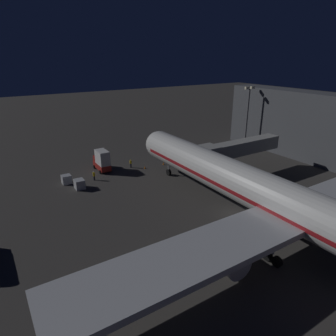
{
  "coord_description": "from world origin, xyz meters",
  "views": [
    {
      "loc": [
        28.3,
        27.04,
        21.48
      ],
      "look_at": [
        3.0,
        -12.98,
        3.5
      ],
      "focal_mm": 31.9,
      "sensor_mm": 36.0,
      "label": 1
    }
  ],
  "objects_px": {
    "airliner_at_gate": "(308,215)",
    "ground_crew_by_belt_loader": "(131,163)",
    "baggage_container_near_belt": "(66,179)",
    "apron_floodlight_mast": "(248,112)",
    "baggage_container_far_row": "(80,184)",
    "traffic_cone_nose_starboard": "(145,167)",
    "ground_crew_near_nose_gear": "(94,175)",
    "traffic_cone_nose_port": "(163,163)",
    "catering_truck": "(102,160)",
    "jet_bridge": "(234,149)"
  },
  "relations": [
    {
      "from": "airliner_at_gate",
      "to": "ground_crew_by_belt_loader",
      "type": "height_order",
      "value": "airliner_at_gate"
    },
    {
      "from": "airliner_at_gate",
      "to": "baggage_container_near_belt",
      "type": "relative_size",
      "value": 44.55
    },
    {
      "from": "apron_floodlight_mast",
      "to": "baggage_container_far_row",
      "type": "xyz_separation_m",
      "value": [
        41.67,
        2.22,
        -7.92
      ]
    },
    {
      "from": "baggage_container_far_row",
      "to": "traffic_cone_nose_starboard",
      "type": "height_order",
      "value": "baggage_container_far_row"
    },
    {
      "from": "airliner_at_gate",
      "to": "ground_crew_near_nose_gear",
      "type": "relative_size",
      "value": 39.01
    },
    {
      "from": "baggage_container_near_belt",
      "to": "apron_floodlight_mast",
      "type": "bearing_deg",
      "value": 178.35
    },
    {
      "from": "ground_crew_by_belt_loader",
      "to": "traffic_cone_nose_port",
      "type": "relative_size",
      "value": 3.13
    },
    {
      "from": "catering_truck",
      "to": "ground_crew_by_belt_loader",
      "type": "height_order",
      "value": "catering_truck"
    },
    {
      "from": "jet_bridge",
      "to": "traffic_cone_nose_port",
      "type": "xyz_separation_m",
      "value": [
        8.02,
        -12.0,
        -4.94
      ]
    },
    {
      "from": "airliner_at_gate",
      "to": "traffic_cone_nose_port",
      "type": "relative_size",
      "value": 127.17
    },
    {
      "from": "ground_crew_near_nose_gear",
      "to": "jet_bridge",
      "type": "bearing_deg",
      "value": 153.12
    },
    {
      "from": "airliner_at_gate",
      "to": "baggage_container_near_belt",
      "type": "height_order",
      "value": "airliner_at_gate"
    },
    {
      "from": "jet_bridge",
      "to": "catering_truck",
      "type": "height_order",
      "value": "jet_bridge"
    },
    {
      "from": "catering_truck",
      "to": "ground_crew_near_nose_gear",
      "type": "xyz_separation_m",
      "value": [
        3.09,
        4.0,
        -1.08
      ]
    },
    {
      "from": "jet_bridge",
      "to": "airliner_at_gate",
      "type": "bearing_deg",
      "value": 65.04
    },
    {
      "from": "catering_truck",
      "to": "ground_crew_by_belt_loader",
      "type": "xyz_separation_m",
      "value": [
        -5.41,
        1.65,
        -1.12
      ]
    },
    {
      "from": "catering_truck",
      "to": "baggage_container_far_row",
      "type": "relative_size",
      "value": 2.77
    },
    {
      "from": "apron_floodlight_mast",
      "to": "catering_truck",
      "type": "relative_size",
      "value": 3.02
    },
    {
      "from": "traffic_cone_nose_port",
      "to": "jet_bridge",
      "type": "bearing_deg",
      "value": 123.75
    },
    {
      "from": "apron_floodlight_mast",
      "to": "traffic_cone_nose_port",
      "type": "distance_m",
      "value": 24.79
    },
    {
      "from": "traffic_cone_nose_starboard",
      "to": "airliner_at_gate",
      "type": "bearing_deg",
      "value": 93.71
    },
    {
      "from": "baggage_container_near_belt",
      "to": "traffic_cone_nose_port",
      "type": "bearing_deg",
      "value": 177.21
    },
    {
      "from": "catering_truck",
      "to": "baggage_container_near_belt",
      "type": "distance_m",
      "value": 8.3
    },
    {
      "from": "apron_floodlight_mast",
      "to": "ground_crew_by_belt_loader",
      "type": "bearing_deg",
      "value": -4.43
    },
    {
      "from": "baggage_container_far_row",
      "to": "catering_truck",
      "type": "bearing_deg",
      "value": -136.11
    },
    {
      "from": "baggage_container_far_row",
      "to": "ground_crew_by_belt_loader",
      "type": "height_order",
      "value": "ground_crew_by_belt_loader"
    },
    {
      "from": "airliner_at_gate",
      "to": "traffic_cone_nose_port",
      "type": "distance_m",
      "value": 34.36
    },
    {
      "from": "jet_bridge",
      "to": "catering_truck",
      "type": "xyz_separation_m",
      "value": [
        19.96,
        -15.69,
        -3.15
      ]
    },
    {
      "from": "catering_truck",
      "to": "ground_crew_near_nose_gear",
      "type": "distance_m",
      "value": 5.17
    },
    {
      "from": "baggage_container_near_belt",
      "to": "baggage_container_far_row",
      "type": "xyz_separation_m",
      "value": [
        -1.3,
        3.46,
        0.04
      ]
    },
    {
      "from": "apron_floodlight_mast",
      "to": "ground_crew_near_nose_gear",
      "type": "height_order",
      "value": "apron_floodlight_mast"
    },
    {
      "from": "jet_bridge",
      "to": "traffic_cone_nose_port",
      "type": "bearing_deg",
      "value": -56.25
    },
    {
      "from": "apron_floodlight_mast",
      "to": "catering_truck",
      "type": "bearing_deg",
      "value": -6.41
    },
    {
      "from": "ground_crew_near_nose_gear",
      "to": "traffic_cone_nose_starboard",
      "type": "distance_m",
      "value": 10.67
    },
    {
      "from": "apron_floodlight_mast",
      "to": "baggage_container_far_row",
      "type": "bearing_deg",
      "value": 3.05
    },
    {
      "from": "apron_floodlight_mast",
      "to": "baggage_container_far_row",
      "type": "height_order",
      "value": "apron_floodlight_mast"
    },
    {
      "from": "traffic_cone_nose_starboard",
      "to": "traffic_cone_nose_port",
      "type": "bearing_deg",
      "value": 180.0
    },
    {
      "from": "ground_crew_by_belt_loader",
      "to": "apron_floodlight_mast",
      "type": "bearing_deg",
      "value": 175.57
    },
    {
      "from": "apron_floodlight_mast",
      "to": "catering_truck",
      "type": "distance_m",
      "value": 36.09
    },
    {
      "from": "apron_floodlight_mast",
      "to": "baggage_container_near_belt",
      "type": "bearing_deg",
      "value": -1.65
    },
    {
      "from": "traffic_cone_nose_starboard",
      "to": "apron_floodlight_mast",
      "type": "bearing_deg",
      "value": 179.43
    },
    {
      "from": "airliner_at_gate",
      "to": "apron_floodlight_mast",
      "type": "relative_size",
      "value": 4.75
    },
    {
      "from": "ground_crew_near_nose_gear",
      "to": "ground_crew_by_belt_loader",
      "type": "relative_size",
      "value": 1.04
    },
    {
      "from": "catering_truck",
      "to": "baggage_container_near_belt",
      "type": "xyz_separation_m",
      "value": [
        7.73,
        2.73,
        -1.29
      ]
    },
    {
      "from": "ground_crew_by_belt_loader",
      "to": "traffic_cone_nose_starboard",
      "type": "xyz_separation_m",
      "value": [
        -2.13,
        2.04,
        -0.67
      ]
    },
    {
      "from": "baggage_container_far_row",
      "to": "traffic_cone_nose_starboard",
      "type": "bearing_deg",
      "value": -169.86
    },
    {
      "from": "airliner_at_gate",
      "to": "catering_truck",
      "type": "relative_size",
      "value": 14.37
    },
    {
      "from": "baggage_container_far_row",
      "to": "traffic_cone_nose_port",
      "type": "bearing_deg",
      "value": -172.26
    },
    {
      "from": "baggage_container_far_row",
      "to": "traffic_cone_nose_port",
      "type": "xyz_separation_m",
      "value": [
        -18.37,
        -2.5,
        -0.54
      ]
    },
    {
      "from": "catering_truck",
      "to": "baggage_container_far_row",
      "type": "xyz_separation_m",
      "value": [
        6.43,
        6.18,
        -1.25
      ]
    }
  ]
}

